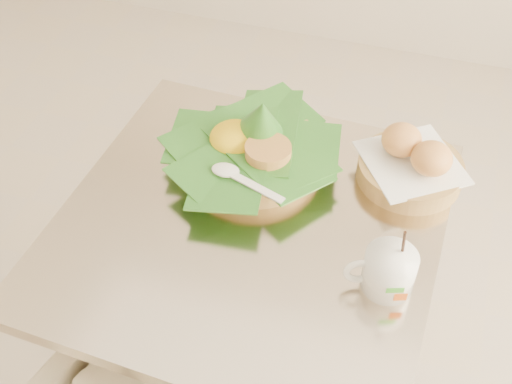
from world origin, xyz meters
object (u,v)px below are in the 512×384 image
(rice_basket, at_px, (253,144))
(coffee_mug, at_px, (388,270))
(cafe_table, at_px, (250,290))
(bread_basket, at_px, (412,164))

(rice_basket, relative_size, coffee_mug, 2.23)
(cafe_table, distance_m, rice_basket, 0.31)
(cafe_table, bearing_deg, coffee_mug, -14.70)
(rice_basket, bearing_deg, cafe_table, -74.99)
(rice_basket, xyz_separation_m, bread_basket, (0.31, 0.05, -0.01))
(coffee_mug, bearing_deg, cafe_table, 165.30)
(rice_basket, distance_m, bread_basket, 0.31)
(cafe_table, height_order, bread_basket, bread_basket)
(bread_basket, height_order, coffee_mug, coffee_mug)
(rice_basket, height_order, coffee_mug, rice_basket)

